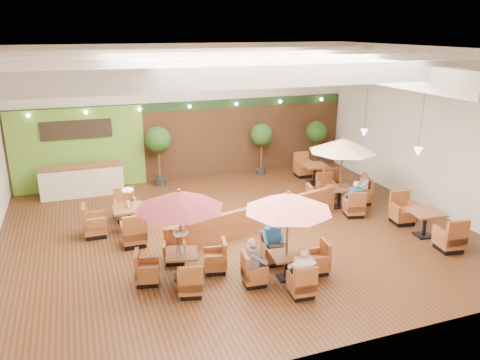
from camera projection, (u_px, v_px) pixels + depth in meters
name	position (u px, v px, depth m)	size (l,w,h in m)	color
room	(231.00, 109.00, 14.71)	(14.04, 14.00, 5.52)	#381E0F
service_counter	(82.00, 180.00, 17.65)	(3.00, 0.75, 1.18)	beige
booth_divider	(259.00, 218.00, 14.51)	(6.40, 0.18, 0.89)	brown
table_0	(180.00, 218.00, 11.44)	(2.43, 2.43, 2.40)	brown
table_1	(288.00, 219.00, 11.39)	(2.33, 2.33, 2.37)	brown
table_2	(342.00, 160.00, 16.12)	(2.59, 2.59, 2.54)	brown
table_3	(120.00, 219.00, 14.40)	(1.83, 2.74, 1.59)	brown
table_4	(425.00, 224.00, 14.21)	(1.03, 2.81, 1.03)	brown
table_5	(315.00, 174.00, 19.01)	(0.98, 2.76, 1.02)	brown
topiary_0	(158.00, 142.00, 18.40)	(1.04, 1.04, 2.41)	black
topiary_1	(261.00, 137.00, 19.85)	(0.96, 0.96, 2.23)	black
topiary_2	(316.00, 133.00, 20.71)	(0.93, 0.93, 2.17)	black
diner_0	(302.00, 267.00, 10.89)	(0.42, 0.35, 0.82)	white
diner_1	(273.00, 237.00, 12.43)	(0.42, 0.35, 0.82)	#2560A4
diner_2	(254.00, 257.00, 11.39)	(0.34, 0.41, 0.80)	slate
diner_3	(355.00, 195.00, 15.59)	(0.40, 0.33, 0.80)	#2560A4
diner_4	(363.00, 184.00, 16.73)	(0.37, 0.40, 0.73)	white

